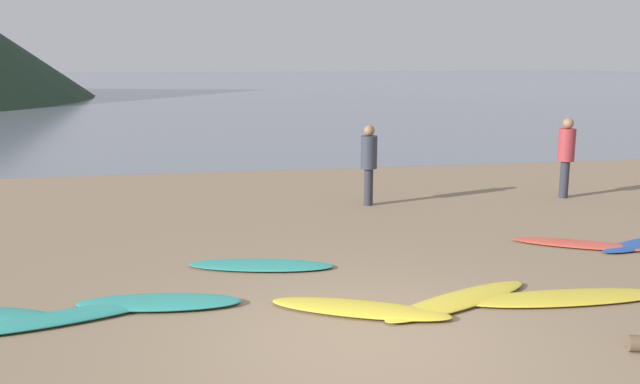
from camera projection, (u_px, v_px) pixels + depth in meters
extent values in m
cube|color=#8C7559|center=(266.00, 180.00, 16.79)|extent=(120.00, 120.00, 0.20)
cube|color=slate|center=(213.00, 85.00, 65.66)|extent=(140.00, 100.00, 0.01)
ellipsoid|color=teal|center=(69.00, 316.00, 7.67)|extent=(2.31, 1.16, 0.08)
ellipsoid|color=teal|center=(159.00, 302.00, 8.10)|extent=(2.00, 0.82, 0.09)
ellipsoid|color=teal|center=(261.00, 265.00, 9.56)|extent=(2.11, 1.02, 0.07)
ellipsoid|color=yellow|center=(360.00, 309.00, 7.90)|extent=(2.15, 1.38, 0.09)
ellipsoid|color=yellow|center=(458.00, 300.00, 8.17)|extent=(2.29, 1.44, 0.08)
ellipsoid|color=yellow|center=(566.00, 298.00, 8.28)|extent=(2.60, 0.64, 0.07)
ellipsoid|color=#D84C38|center=(579.00, 244.00, 10.63)|extent=(2.00, 1.38, 0.06)
cylinder|color=#2D2D38|center=(564.00, 179.00, 14.15)|extent=(0.18, 0.18, 0.77)
cylinder|color=#9E3338|center=(567.00, 145.00, 14.01)|extent=(0.33, 0.33, 0.67)
sphere|color=#936B4C|center=(568.00, 123.00, 13.92)|extent=(0.22, 0.22, 0.22)
cylinder|color=#2D2D38|center=(369.00, 187.00, 13.44)|extent=(0.18, 0.18, 0.74)
cylinder|color=#333842|center=(369.00, 152.00, 13.30)|extent=(0.32, 0.32, 0.64)
sphere|color=#936B4C|center=(369.00, 131.00, 13.21)|extent=(0.21, 0.21, 0.21)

